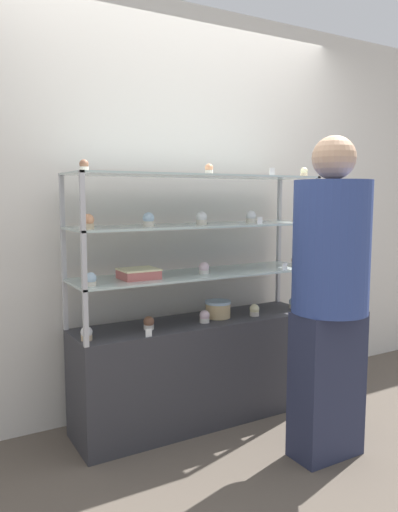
{
  "coord_description": "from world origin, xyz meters",
  "views": [
    {
      "loc": [
        -1.49,
        -2.57,
        1.38
      ],
      "look_at": [
        0.0,
        0.0,
        1.03
      ],
      "focal_mm": 35.0,
      "sensor_mm": 36.0,
      "label": 1
    }
  ],
  "objects": [
    {
      "name": "cupcake_7",
      "position": [
        0.7,
        -0.07,
        0.96
      ],
      "size": [
        0.06,
        0.06,
        0.07
      ],
      "color": "beige",
      "rests_on": "display_riser_lower"
    },
    {
      "name": "price_tag_1",
      "position": [
        0.51,
        -0.18,
        0.95
      ],
      "size": [
        0.04,
        0.0,
        0.04
      ],
      "color": "white",
      "rests_on": "display_riser_lower"
    },
    {
      "name": "cupcake_11",
      "position": [
        0.35,
        -0.04,
        1.25
      ],
      "size": [
        0.06,
        0.06,
        0.08
      ],
      "color": "beige",
      "rests_on": "display_riser_middle"
    },
    {
      "name": "display_riser_upper",
      "position": [
        0.0,
        0.0,
        1.49
      ],
      "size": [
        1.55,
        0.4,
        0.29
      ],
      "color": "#B7B7BC",
      "rests_on": "display_riser_middle"
    },
    {
      "name": "cupcake_12",
      "position": [
        0.72,
        -0.05,
        1.25
      ],
      "size": [
        0.06,
        0.06,
        0.08
      ],
      "color": "#CCB28C",
      "rests_on": "display_riser_middle"
    },
    {
      "name": "price_tag_2",
      "position": [
        0.32,
        -0.18,
        1.24
      ],
      "size": [
        0.04,
        0.0,
        0.04
      ],
      "color": "white",
      "rests_on": "display_riser_middle"
    },
    {
      "name": "cupcake_10",
      "position": [
        -0.01,
        -0.04,
        1.25
      ],
      "size": [
        0.06,
        0.06,
        0.08
      ],
      "color": "beige",
      "rests_on": "display_riser_middle"
    },
    {
      "name": "price_tag_3",
      "position": [
        0.4,
        -0.18,
        1.53
      ],
      "size": [
        0.04,
        0.0,
        0.04
      ],
      "color": "white",
      "rests_on": "display_riser_upper"
    },
    {
      "name": "cupcake_1",
      "position": [
        -0.35,
        -0.04,
        0.67
      ],
      "size": [
        0.06,
        0.06,
        0.08
      ],
      "color": "white",
      "rests_on": "display_base"
    },
    {
      "name": "cupcake_8",
      "position": [
        -0.71,
        -0.09,
        1.25
      ],
      "size": [
        0.06,
        0.06,
        0.08
      ],
      "color": "#CCB28C",
      "rests_on": "display_riser_middle"
    },
    {
      "name": "layer_cake_centerpiece",
      "position": [
        0.14,
        0.0,
        0.69
      ],
      "size": [
        0.16,
        0.16,
        0.11
      ],
      "color": "#DBBC84",
      "rests_on": "display_base"
    },
    {
      "name": "cupcake_5",
      "position": [
        -0.7,
        -0.1,
        0.96
      ],
      "size": [
        0.06,
        0.06,
        0.07
      ],
      "color": "beige",
      "rests_on": "display_riser_lower"
    },
    {
      "name": "cupcake_14",
      "position": [
        0.01,
        -0.1,
        1.54
      ],
      "size": [
        0.05,
        0.05,
        0.06
      ],
      "color": "beige",
      "rests_on": "display_riser_upper"
    },
    {
      "name": "display_riser_middle",
      "position": [
        0.0,
        0.0,
        1.2
      ],
      "size": [
        1.55,
        0.4,
        0.29
      ],
      "color": "#B7B7BC",
      "rests_on": "display_riser_lower"
    },
    {
      "name": "cupcake_9",
      "position": [
        -0.35,
        -0.04,
        1.25
      ],
      "size": [
        0.06,
        0.06,
        0.08
      ],
      "color": "beige",
      "rests_on": "display_riser_middle"
    },
    {
      "name": "cupcake_4",
      "position": [
        0.72,
        -0.03,
        0.67
      ],
      "size": [
        0.06,
        0.06,
        0.08
      ],
      "color": "beige",
      "rests_on": "display_base"
    },
    {
      "name": "sheet_cake_frosted",
      "position": [
        -0.4,
        -0.01,
        0.95
      ],
      "size": [
        0.21,
        0.18,
        0.06
      ],
      "color": "#C66660",
      "rests_on": "display_riser_lower"
    },
    {
      "name": "cupcake_3",
      "position": [
        0.36,
        -0.08,
        0.67
      ],
      "size": [
        0.06,
        0.06,
        0.08
      ],
      "color": "beige",
      "rests_on": "display_base"
    },
    {
      "name": "display_riser_lower",
      "position": [
        0.0,
        0.0,
        0.91
      ],
      "size": [
        1.55,
        0.4,
        0.29
      ],
      "color": "#B7B7BC",
      "rests_on": "display_base"
    },
    {
      "name": "cupcake_13",
      "position": [
        -0.71,
        -0.07,
        1.54
      ],
      "size": [
        0.05,
        0.05,
        0.06
      ],
      "color": "beige",
      "rests_on": "display_riser_upper"
    },
    {
      "name": "customer_figure",
      "position": [
        0.37,
        -0.71,
        0.9
      ],
      "size": [
        0.39,
        0.39,
        1.69
      ],
      "color": "#282D47",
      "rests_on": "ground_plane"
    },
    {
      "name": "ground_plane",
      "position": [
        0.0,
        0.0,
        0.0
      ],
      "size": [
        20.0,
        20.0,
        0.0
      ],
      "primitive_type": "plane",
      "color": "brown"
    },
    {
      "name": "cupcake_0",
      "position": [
        -0.72,
        -0.07,
        0.67
      ],
      "size": [
        0.06,
        0.06,
        0.08
      ],
      "color": "#CCB28C",
      "rests_on": "display_base"
    },
    {
      "name": "back_wall",
      "position": [
        0.0,
        0.35,
        1.3
      ],
      "size": [
        8.0,
        0.05,
        2.6
      ],
      "color": "silver",
      "rests_on": "ground_plane"
    },
    {
      "name": "cupcake_6",
      "position": [
        0.01,
        -0.04,
        0.96
      ],
      "size": [
        0.06,
        0.06,
        0.07
      ],
      "color": "white",
      "rests_on": "display_riser_lower"
    },
    {
      "name": "price_tag_0",
      "position": [
        -0.42,
        -0.18,
        0.65
      ],
      "size": [
        0.04,
        0.0,
        0.04
      ],
      "color": "white",
      "rests_on": "display_base"
    },
    {
      "name": "cupcake_2",
      "position": [
        -0.0,
        -0.07,
        0.67
      ],
      "size": [
        0.06,
        0.06,
        0.08
      ],
      "color": "white",
      "rests_on": "display_base"
    },
    {
      "name": "cupcake_15",
      "position": [
        0.72,
        -0.1,
        1.54
      ],
      "size": [
        0.05,
        0.05,
        0.06
      ],
      "color": "#CCB28C",
      "rests_on": "display_riser_upper"
    },
    {
      "name": "display_base",
      "position": [
        0.0,
        0.0,
        0.32
      ],
      "size": [
        1.55,
        0.4,
        0.63
      ],
      "color": "#333338",
      "rests_on": "ground_plane"
    }
  ]
}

